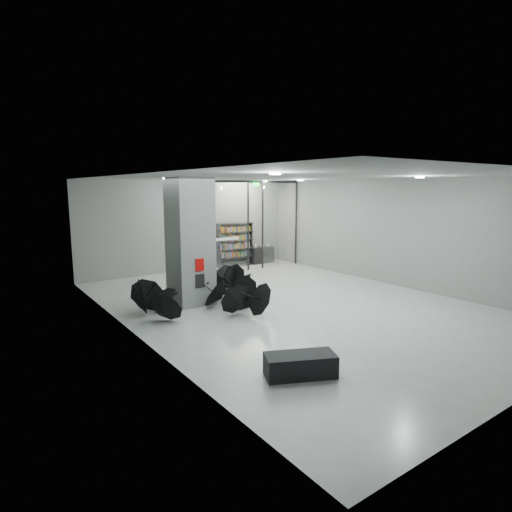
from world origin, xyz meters
TOP-DOWN VIEW (x-y plane):
  - room at (0.00, 0.00)m, footprint 14.00×14.02m
  - column at (-2.50, 2.00)m, footprint 1.20×1.20m
  - fire_cabinet at (-2.50, 1.38)m, footprint 0.28×0.04m
  - info_panel at (-2.50, 1.38)m, footprint 0.30×0.03m
  - exit_sign at (2.40, 5.30)m, footprint 0.30×0.06m
  - glass_partition at (2.39, 5.50)m, footprint 5.06×0.08m
  - bench at (-3.15, -4.04)m, footprint 1.51×1.13m
  - bookshelf at (2.17, 6.75)m, footprint 1.88×0.56m
  - shop_counter at (3.67, 6.68)m, footprint 1.39×0.68m
  - umbrella_cluster at (-2.03, 1.46)m, footprint 5.01×4.40m

SIDE VIEW (x-z plane):
  - bench at x=-3.15m, z-range 0.00..0.45m
  - umbrella_cluster at x=-2.03m, z-range -0.34..0.97m
  - shop_counter at x=3.67m, z-range 0.00..0.80m
  - info_panel at x=-2.50m, z-range 0.64..1.06m
  - bookshelf at x=2.17m, z-range 0.00..2.04m
  - fire_cabinet at x=-2.50m, z-range 1.16..1.54m
  - column at x=-2.50m, z-range 0.00..4.00m
  - glass_partition at x=2.39m, z-range 0.18..4.18m
  - room at x=0.00m, z-range 0.84..4.85m
  - exit_sign at x=2.40m, z-range 3.74..3.90m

